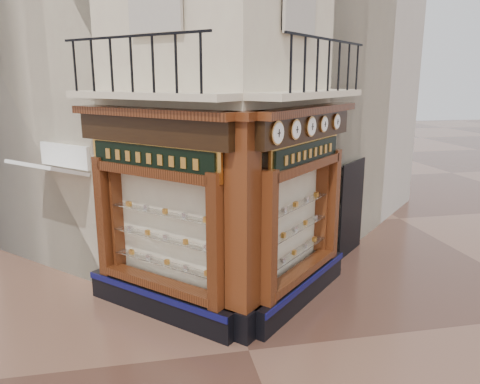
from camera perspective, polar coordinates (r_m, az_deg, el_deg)
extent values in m
plane|color=#462A20|center=(8.36, 1.07, -18.75)|extent=(80.00, 80.00, 0.00)
cube|color=beige|center=(13.23, -4.94, 20.19)|extent=(11.31, 11.31, 12.00)
cube|color=#BEB5A6|center=(15.59, -15.50, 16.92)|extent=(11.31, 11.31, 11.00)
cube|color=#BEB5A6|center=(16.07, 3.24, 17.26)|extent=(11.31, 11.31, 11.00)
cube|color=black|center=(9.42, -9.81, -13.08)|extent=(2.72, 2.72, 0.55)
cube|color=#0C0D3F|center=(9.21, -10.69, -12.29)|extent=(2.50, 2.50, 0.12)
cube|color=#321509|center=(7.99, -2.87, -6.15)|extent=(0.37, 0.37, 2.45)
cube|color=#321509|center=(9.84, -16.13, -2.86)|extent=(0.37, 0.37, 2.45)
cube|color=#F9EEBD|center=(9.09, -8.76, -4.00)|extent=(1.80, 1.80, 2.10)
cube|color=black|center=(8.49, -10.63, 7.47)|extent=(2.69, 2.69, 0.50)
cube|color=#321509|center=(8.42, -11.06, 9.51)|extent=(2.86, 2.86, 0.14)
cube|color=black|center=(9.88, 7.42, -11.67)|extent=(2.72, 2.72, 0.55)
cube|color=#0C0D3F|center=(9.72, 8.48, -10.76)|extent=(2.50, 2.50, 0.12)
cube|color=#321509|center=(8.16, 3.36, -5.73)|extent=(0.37, 0.37, 2.45)
cube|color=#321509|center=(10.57, 11.04, -1.44)|extent=(0.37, 0.37, 2.45)
cube|color=#F9EEBD|center=(9.49, 5.91, -3.15)|extent=(1.80, 1.80, 2.10)
cube|color=black|center=(8.99, 7.96, 7.90)|extent=(2.69, 2.69, 0.50)
cube|color=#321509|center=(8.94, 8.43, 9.84)|extent=(2.86, 2.86, 0.14)
cube|color=black|center=(8.64, 0.33, -15.47)|extent=(0.78, 0.78, 0.55)
cube|color=#321509|center=(7.89, 0.35, -3.16)|extent=(0.64, 0.64, 3.50)
cube|color=#321509|center=(7.57, 0.37, 9.33)|extent=(0.85, 0.85, 0.14)
cube|color=beige|center=(8.39, -11.24, 11.48)|extent=(2.97, 2.97, 0.12)
cube|color=black|center=(8.18, -13.27, 18.00)|extent=(2.36, 2.36, 0.04)
cube|color=beige|center=(8.92, 8.62, 11.69)|extent=(2.97, 2.97, 0.12)
cube|color=black|center=(8.80, 10.89, 17.78)|extent=(2.36, 2.36, 0.04)
cylinder|color=#C98E43|center=(7.70, 4.51, 7.19)|extent=(0.32, 0.32, 0.40)
cylinder|color=white|center=(7.68, 4.71, 7.17)|extent=(0.26, 0.26, 0.34)
cube|color=black|center=(7.67, 4.81, 7.16)|extent=(0.02, 0.02, 0.13)
cube|color=black|center=(7.67, 4.81, 7.16)|extent=(0.08, 0.08, 0.01)
cylinder|color=#C98E43|center=(8.26, 6.72, 7.58)|extent=(0.29, 0.29, 0.36)
cylinder|color=white|center=(8.25, 6.91, 7.56)|extent=(0.23, 0.23, 0.31)
cube|color=black|center=(8.24, 7.01, 7.56)|extent=(0.02, 0.02, 0.12)
cube|color=black|center=(8.24, 7.01, 7.56)|extent=(0.07, 0.07, 0.01)
cylinder|color=#C98E43|center=(8.83, 8.60, 7.90)|extent=(0.30, 0.30, 0.38)
cylinder|color=white|center=(8.81, 8.78, 7.89)|extent=(0.24, 0.24, 0.33)
cube|color=black|center=(8.81, 8.87, 7.88)|extent=(0.02, 0.02, 0.13)
cube|color=black|center=(8.81, 8.87, 7.88)|extent=(0.08, 0.08, 0.01)
cylinder|color=#C98E43|center=(9.35, 10.12, 8.16)|extent=(0.26, 0.26, 0.32)
cylinder|color=white|center=(9.34, 10.29, 8.14)|extent=(0.21, 0.21, 0.28)
cube|color=black|center=(9.33, 10.38, 8.14)|extent=(0.02, 0.02, 0.11)
cube|color=black|center=(9.33, 10.38, 8.14)|extent=(0.07, 0.07, 0.01)
cylinder|color=#C98E43|center=(9.93, 11.61, 8.40)|extent=(0.27, 0.27, 0.33)
cylinder|color=white|center=(9.92, 11.77, 8.39)|extent=(0.21, 0.21, 0.28)
cube|color=black|center=(9.92, 11.85, 8.38)|extent=(0.02, 0.02, 0.11)
cube|color=black|center=(9.92, 11.85, 8.38)|extent=(0.07, 0.07, 0.01)
cube|color=gold|center=(8.53, -10.67, 4.10)|extent=(2.23, 2.23, 0.60)
cube|color=black|center=(8.50, -10.86, 4.06)|extent=(2.08, 2.08, 0.45)
cube|color=gold|center=(9.04, 8.08, 4.73)|extent=(2.02, 2.02, 0.54)
cube|color=black|center=(9.02, 8.31, 4.70)|extent=(1.88, 1.88, 0.40)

